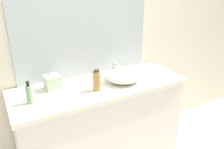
{
  "coord_description": "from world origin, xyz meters",
  "views": [
    {
      "loc": [
        -0.76,
        -1.25,
        1.7
      ],
      "look_at": [
        0.16,
        0.37,
        0.96
      ],
      "focal_mm": 35.76,
      "sensor_mm": 36.0,
      "label": 1
    }
  ],
  "objects": [
    {
      "name": "faucet",
      "position": [
        0.26,
        0.51,
        0.98
      ],
      "size": [
        0.03,
        0.13,
        0.17
      ],
      "color": "silver",
      "rests_on": "vanity_counter"
    },
    {
      "name": "wall_mirror_panel",
      "position": [
        0.05,
        0.69,
        1.33
      ],
      "size": [
        1.33,
        0.01,
        0.9
      ],
      "primitive_type": "cube",
      "color": "#B2BCC6",
      "rests_on": "vanity_counter"
    },
    {
      "name": "tissue_box",
      "position": [
        -0.35,
        0.51,
        0.95
      ],
      "size": [
        0.13,
        0.13,
        0.16
      ],
      "color": "#B6C9B4",
      "rests_on": "vanity_counter"
    },
    {
      "name": "soap_dispenser",
      "position": [
        -0.57,
        0.34,
        0.96
      ],
      "size": [
        0.05,
        0.05,
        0.18
      ],
      "color": "#7AA577",
      "rests_on": "vanity_counter"
    },
    {
      "name": "lotion_bottle",
      "position": [
        -0.03,
        0.3,
        0.97
      ],
      "size": [
        0.07,
        0.07,
        0.18
      ],
      "color": "#AB7F43",
      "rests_on": "vanity_counter"
    },
    {
      "name": "vanity_counter",
      "position": [
        0.05,
        0.39,
        0.44
      ],
      "size": [
        1.56,
        0.59,
        0.88
      ],
      "color": "white",
      "rests_on": "ground"
    },
    {
      "name": "sink_basin",
      "position": [
        0.26,
        0.34,
        0.94
      ],
      "size": [
        0.33,
        0.3,
        0.11
      ],
      "primitive_type": "ellipsoid",
      "color": "white",
      "rests_on": "vanity_counter"
    },
    {
      "name": "bathroom_wall_rear",
      "position": [
        0.0,
        0.73,
        1.3
      ],
      "size": [
        6.0,
        0.06,
        2.6
      ],
      "primitive_type": "cube",
      "color": "silver",
      "rests_on": "ground"
    }
  ]
}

